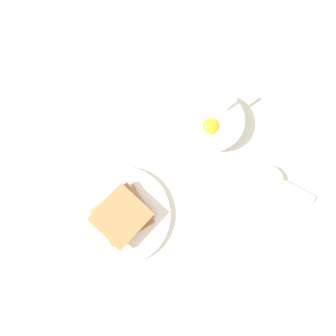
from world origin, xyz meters
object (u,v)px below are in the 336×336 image
Objects in this scene: egg_bowl at (213,122)px; soup_spoon at (275,178)px; toast_sandwich at (122,215)px; toast_plate at (122,215)px.

soup_spoon is at bearing -82.49° from egg_bowl.
toast_sandwich is (-0.29, -0.03, 0.01)m from egg_bowl.
egg_bowl is 1.23× the size of toast_sandwich.
toast_plate is (-0.29, -0.03, -0.01)m from egg_bowl.
toast_sandwich is at bearing -43.68° from toast_plate.
egg_bowl reaches higher than toast_sandwich.
egg_bowl reaches higher than toast_plate.
soup_spoon is (0.32, -0.16, 0.01)m from toast_plate.
egg_bowl is 0.29m from toast_sandwich.
soup_spoon reaches higher than toast_plate.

